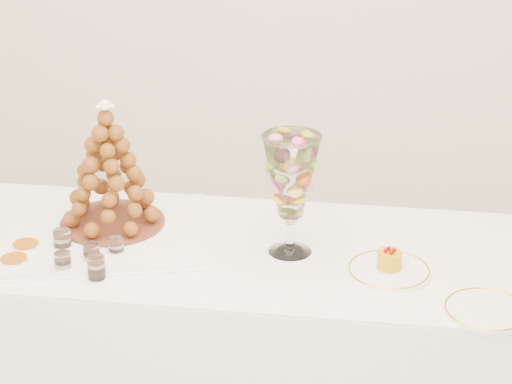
# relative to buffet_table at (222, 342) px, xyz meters

# --- Properties ---
(buffet_table) EXTENTS (1.81, 0.77, 0.68)m
(buffet_table) POSITION_rel_buffet_table_xyz_m (0.00, 0.00, 0.00)
(buffet_table) COLOR white
(buffet_table) RESTS_ON ground
(lace_tray) EXTENTS (0.73, 0.61, 0.02)m
(lace_tray) POSITION_rel_buffet_table_xyz_m (-0.35, 0.02, 0.35)
(lace_tray) COLOR white
(lace_tray) RESTS_ON buffet_table
(macaron_vase) EXTENTS (0.17, 0.17, 0.37)m
(macaron_vase) POSITION_rel_buffet_table_xyz_m (0.21, -0.00, 0.58)
(macaron_vase) COLOR white
(macaron_vase) RESTS_ON buffet_table
(cake_plate) EXTENTS (0.24, 0.24, 0.01)m
(cake_plate) POSITION_rel_buffet_table_xyz_m (0.51, -0.10, 0.35)
(cake_plate) COLOR white
(cake_plate) RESTS_ON buffet_table
(spare_plate) EXTENTS (0.23, 0.23, 0.01)m
(spare_plate) POSITION_rel_buffet_table_xyz_m (0.77, -0.29, 0.35)
(spare_plate) COLOR white
(spare_plate) RESTS_ON buffet_table
(verrine_a) EXTENTS (0.07, 0.07, 0.07)m
(verrine_a) POSITION_rel_buffet_table_xyz_m (-0.46, -0.08, 0.38)
(verrine_a) COLOR white
(verrine_a) RESTS_ON buffet_table
(verrine_b) EXTENTS (0.06, 0.06, 0.07)m
(verrine_b) POSITION_rel_buffet_table_xyz_m (-0.36, -0.15, 0.37)
(verrine_b) COLOR white
(verrine_b) RESTS_ON buffet_table
(verrine_c) EXTENTS (0.05, 0.05, 0.06)m
(verrine_c) POSITION_rel_buffet_table_xyz_m (-0.30, -0.10, 0.37)
(verrine_c) COLOR white
(verrine_c) RESTS_ON buffet_table
(verrine_d) EXTENTS (0.06, 0.06, 0.07)m
(verrine_d) POSITION_rel_buffet_table_xyz_m (-0.43, -0.21, 0.37)
(verrine_d) COLOR white
(verrine_d) RESTS_ON buffet_table
(verrine_e) EXTENTS (0.05, 0.05, 0.07)m
(verrine_e) POSITION_rel_buffet_table_xyz_m (-0.32, -0.23, 0.38)
(verrine_e) COLOR white
(verrine_e) RESTS_ON buffet_table
(ramekin_back) EXTENTS (0.09, 0.09, 0.03)m
(ramekin_back) POSITION_rel_buffet_table_xyz_m (-0.57, -0.10, 0.35)
(ramekin_back) COLOR white
(ramekin_back) RESTS_ON buffet_table
(ramekin_front) EXTENTS (0.09, 0.09, 0.03)m
(ramekin_front) POSITION_rel_buffet_table_xyz_m (-0.58, -0.19, 0.35)
(ramekin_front) COLOR white
(ramekin_front) RESTS_ON buffet_table
(croquembouche) EXTENTS (0.34, 0.34, 0.41)m
(croquembouche) POSITION_rel_buffet_table_xyz_m (-0.35, 0.08, 0.56)
(croquembouche) COLOR maroon
(croquembouche) RESTS_ON lace_tray
(mousse_cake) EXTENTS (0.07, 0.07, 0.06)m
(mousse_cake) POSITION_rel_buffet_table_xyz_m (0.51, -0.09, 0.38)
(mousse_cake) COLOR #C69109
(mousse_cake) RESTS_ON cake_plate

